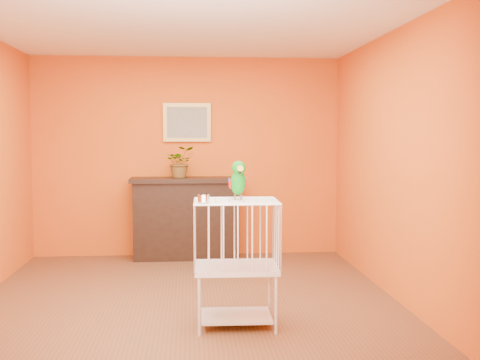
{
  "coord_description": "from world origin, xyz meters",
  "views": [
    {
      "loc": [
        0.02,
        -5.68,
        1.58
      ],
      "look_at": [
        0.44,
        -0.73,
        1.21
      ],
      "focal_mm": 45.0,
      "sensor_mm": 36.0,
      "label": 1
    }
  ],
  "objects": [
    {
      "name": "ground",
      "position": [
        0.0,
        0.0,
        0.0
      ],
      "size": [
        4.5,
        4.5,
        0.0
      ],
      "primitive_type": "plane",
      "color": "brown",
      "rests_on": "ground"
    },
    {
      "name": "birdcage",
      "position": [
        0.4,
        -0.8,
        0.54
      ],
      "size": [
        0.69,
        0.54,
        1.05
      ],
      "rotation": [
        0.0,
        0.0,
        -0.02
      ],
      "color": "silver",
      "rests_on": "ground"
    },
    {
      "name": "parrot",
      "position": [
        0.43,
        -0.74,
        1.21
      ],
      "size": [
        0.16,
        0.29,
        0.33
      ],
      "rotation": [
        0.0,
        0.0,
        0.09
      ],
      "color": "#59544C",
      "rests_on": "birdcage"
    },
    {
      "name": "feed_cup",
      "position": [
        0.13,
        -0.95,
        1.08
      ],
      "size": [
        0.09,
        0.09,
        0.06
      ],
      "primitive_type": "cylinder",
      "color": "silver",
      "rests_on": "birdcage"
    },
    {
      "name": "room_shell",
      "position": [
        0.0,
        0.0,
        1.58
      ],
      "size": [
        4.5,
        4.5,
        4.5
      ],
      "color": "#DF5715",
      "rests_on": "ground"
    },
    {
      "name": "potted_plant",
      "position": [
        -0.09,
        2.03,
        1.2
      ],
      "size": [
        0.42,
        0.45,
        0.31
      ],
      "primitive_type": "imported",
      "rotation": [
        0.0,
        0.0,
        0.16
      ],
      "color": "#26722D",
      "rests_on": "console_cabinet"
    },
    {
      "name": "framed_picture",
      "position": [
        0.0,
        2.22,
        1.75
      ],
      "size": [
        0.62,
        0.04,
        0.5
      ],
      "color": "#B49340",
      "rests_on": "room_shell"
    },
    {
      "name": "console_cabinet",
      "position": [
        -0.02,
        2.01,
        0.52
      ],
      "size": [
        1.4,
        0.5,
        1.04
      ],
      "color": "black",
      "rests_on": "ground"
    }
  ]
}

